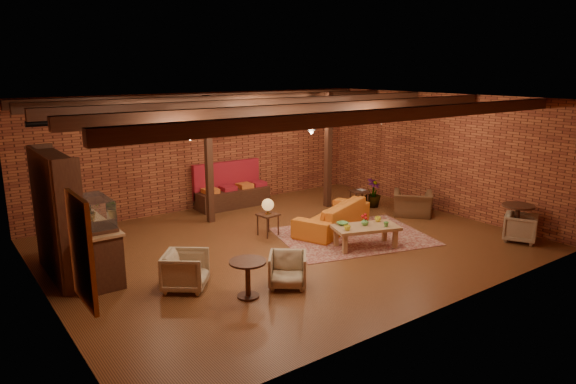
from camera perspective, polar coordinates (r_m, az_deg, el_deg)
floor at (r=11.55m, az=0.15°, el=-5.84°), size 10.00×10.00×0.00m
ceiling at (r=10.90m, az=0.16°, el=10.22°), size 10.00×8.00×0.02m
wall_back at (r=14.49m, az=-9.24°, el=4.53°), size 10.00×0.02×3.20m
wall_front at (r=8.32m, az=16.65°, el=-2.64°), size 10.00×0.02×3.20m
wall_left at (r=9.18m, az=-25.94°, el=-1.95°), size 0.02×8.00×3.20m
wall_right at (r=14.58m, az=16.28°, el=4.22°), size 0.02×8.00×3.20m
ceiling_beams at (r=10.91m, az=0.16°, el=9.59°), size 9.80×6.40×0.22m
ceiling_pipe at (r=12.25m, az=-4.31°, el=8.92°), size 9.60×0.12×0.12m
post_left at (r=12.99m, az=-8.79°, el=3.50°), size 0.16×0.16×3.20m
post_right at (r=14.37m, az=4.49°, el=4.59°), size 0.16×0.16×3.20m
service_counter at (r=10.51m, az=-21.69°, el=-4.22°), size 0.80×2.50×1.60m
plant_counter at (r=10.61m, az=-21.64°, el=-1.70°), size 0.35×0.39×0.30m
shelving_hutch at (r=10.42m, az=-24.14°, el=-2.32°), size 0.52×2.00×2.40m
chalkboard_menu at (r=7.03m, az=-21.91°, el=-6.06°), size 0.08×0.96×1.46m
banquette at (r=14.59m, az=-6.17°, el=0.28°), size 2.10×0.70×1.00m
service_sign at (r=13.89m, az=-5.43°, el=7.38°), size 0.86×0.06×0.30m
ceiling_spotlights at (r=10.93m, az=0.16°, el=8.44°), size 6.40×4.40×0.28m
rug at (r=12.16m, az=7.23°, el=-4.90°), size 3.90×3.35×0.01m
sofa at (r=12.54m, az=4.97°, el=-2.62°), size 2.58×1.77×0.70m
coffee_table at (r=11.36m, az=8.55°, el=-4.03°), size 1.58×1.14×0.74m
side_table_lamp at (r=11.96m, az=-2.25°, el=-1.74°), size 0.48×0.48×0.89m
round_table_left at (r=8.88m, az=-4.49°, el=-8.92°), size 0.64×0.64×0.66m
armchair_a at (r=9.38m, az=-11.34°, el=-8.37°), size 0.99×1.00×0.75m
armchair_b at (r=9.33m, az=-0.04°, el=-8.47°), size 0.90×0.89×0.68m
armchair_right at (r=14.04m, az=13.71°, el=-0.83°), size 1.14×1.17×0.87m
side_table_book at (r=14.49m, az=7.92°, el=0.01°), size 0.57×0.57×0.52m
round_table_right at (r=12.81m, az=24.12°, el=-2.50°), size 0.71×0.71×0.83m
armchair_far at (r=12.81m, az=24.45°, el=-3.49°), size 0.88×0.86×0.69m
plant_tall at (r=14.53m, az=9.56°, el=2.96°), size 1.74×1.74×2.41m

